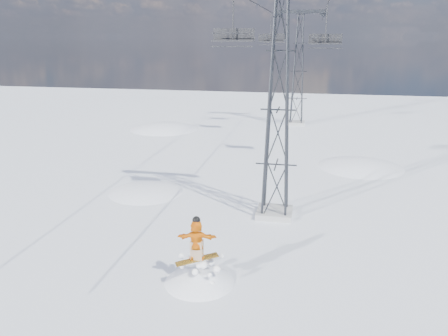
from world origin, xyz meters
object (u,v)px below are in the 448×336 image
(snowboarder_jump, at_px, (200,319))
(lift_chair_near, at_px, (233,36))
(lift_tower_far, at_px, (298,72))
(lift_tower_near, at_px, (278,110))

(snowboarder_jump, xyz_separation_m, lift_chair_near, (-0.01, 6.90, 10.55))
(lift_tower_far, bearing_deg, lift_chair_near, -95.01)
(snowboarder_jump, distance_m, lift_chair_near, 12.60)
(lift_chair_near, bearing_deg, lift_tower_far, 84.99)
(lift_tower_near, xyz_separation_m, snowboarder_jump, (-2.19, -7.01, -7.11))
(lift_tower_near, relative_size, lift_tower_far, 1.00)
(lift_tower_near, relative_size, snowboarder_jump, 1.70)
(snowboarder_jump, relative_size, lift_chair_near, 2.77)
(lift_tower_far, relative_size, snowboarder_jump, 1.70)
(lift_tower_far, distance_m, snowboarder_jump, 32.86)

